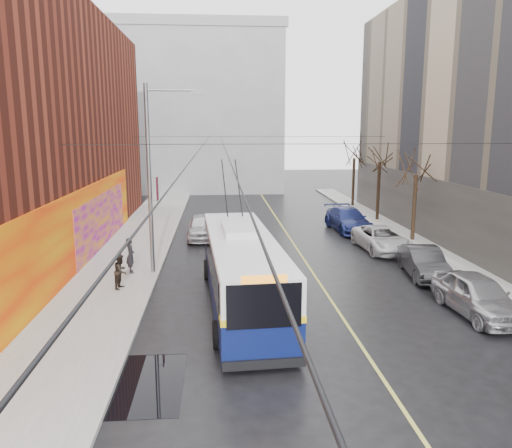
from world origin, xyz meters
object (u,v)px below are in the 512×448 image
Objects in this scene: tree_near at (417,162)px; parked_car_d at (348,220)px; streetlight_pole at (153,175)px; tree_mid at (380,152)px; parked_car_b at (424,262)px; parked_car_c at (382,239)px; following_car at (202,227)px; pedestrian_a at (130,255)px; tree_far at (355,149)px; trolleybus at (242,269)px; pedestrian_b at (121,271)px; parked_car_a at (478,295)px.

parked_car_d is (-3.17, 3.59, -4.19)m from tree_near.
streetlight_pole reaches higher than tree_mid.
tree_mid is at bearing 86.89° from parked_car_b.
tree_near is 1.18× the size of parked_car_d.
parked_car_c is (12.46, 3.87, -4.15)m from streetlight_pole.
tree_mid is 1.54× the size of parked_car_b.
pedestrian_a is at bearing -112.61° from following_car.
tree_far reaches higher than trolleybus.
parked_car_c is 0.93× the size of parked_car_d.
tree_far reaches higher than pedestrian_a.
tree_mid reaches higher than pedestrian_a.
tree_mid is 0.57× the size of trolleybus.
trolleybus is (-11.21, -17.62, -3.73)m from tree_mid.
tree_mid is at bearing 70.47° from parked_car_c.
trolleybus is 7.67× the size of pedestrian_b.
pedestrian_a reaches higher than parked_car_d.
parked_car_c is at bearing -99.43° from tree_far.
tree_near is at bearing -49.00° from pedestrian_b.
tree_mid is (0.00, 7.00, 0.28)m from tree_near.
parked_car_a is at bearing -91.31° from parked_car_d.
pedestrian_b is (-0.02, -2.39, -0.09)m from pedestrian_a.
parked_car_d is at bearing -33.91° from pedestrian_b.
tree_mid is at bearing 40.65° from streetlight_pole.
tree_far is at bearing 90.00° from tree_near.
parked_car_b is at bearing -107.89° from tree_near.
following_car is 10.77m from pedestrian_b.
tree_far is 11.72m from parked_car_d.
streetlight_pole is at bearing 150.89° from parked_car_a.
parked_car_d reaches higher than parked_car_b.
following_car is (2.00, 7.88, -4.06)m from streetlight_pole.
pedestrian_a is (-14.01, 6.27, 0.22)m from parked_car_a.
tree_mid is 10.55m from parked_car_c.
parked_car_b is (12.78, -1.30, -4.13)m from streetlight_pole.
parked_car_c is 14.20m from pedestrian_a.
streetlight_pole is at bearing -145.60° from parked_car_d.
streetlight_pole is at bearing -158.38° from tree_near.
parked_car_b is 5.18m from parked_car_c.
parked_car_a is at bearing -83.51° from parked_car_b.
trolleybus is at bearing -136.53° from tree_near.
parked_car_c is (-0.34, 10.14, -0.09)m from parked_car_a.
streetlight_pole reaches higher than parked_car_d.
tree_mid reaches higher than pedestrian_b.
tree_near is at bearing 35.28° from parked_car_c.
tree_near is at bearing -8.66° from following_car.
pedestrian_b is at bearing -116.98° from streetlight_pole.
streetlight_pole is 9.09m from following_car.
parked_car_d is at bearing 131.40° from tree_near.
pedestrian_a is (-3.20, -7.88, 0.22)m from following_car.
parked_car_b is at bearing -90.05° from parked_car_d.
tree_near is at bearing -86.77° from pedestrian_a.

